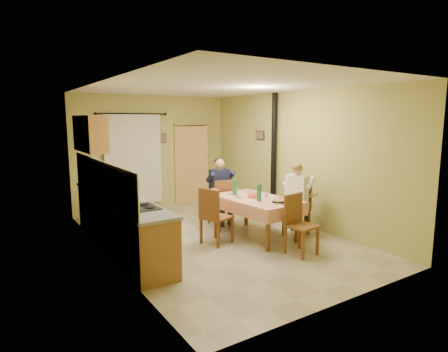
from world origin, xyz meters
TOP-DOWN VIEW (x-y plane):
  - floor at (0.00, 0.00)m, footprint 4.00×6.00m
  - room_shell at (0.00, 0.00)m, footprint 4.04×6.04m
  - kitchen_run at (-1.71, 0.40)m, footprint 0.64×3.64m
  - upper_cabinets at (-1.82, 1.70)m, footprint 0.35×1.40m
  - curtain at (-0.55, 2.90)m, footprint 1.70×0.07m
  - doorway at (1.04, 2.92)m, footprint 0.96×0.26m
  - dining_table at (0.66, -0.38)m, footprint 1.15×1.74m
  - tableware at (0.68, -0.48)m, footprint 0.84×1.57m
  - chair_far at (0.56, 0.72)m, footprint 0.46×0.46m
  - chair_near at (0.74, -1.50)m, footprint 0.48×0.48m
  - chair_right at (1.42, -0.69)m, footprint 0.54×0.54m
  - chair_left at (-0.16, -0.28)m, footprint 0.58×0.58m
  - man_far at (0.56, 0.73)m, footprint 0.61×0.50m
  - man_right at (1.40, -0.70)m, footprint 0.58×0.65m
  - stove_flue at (1.90, 0.60)m, footprint 0.24×0.24m
  - picture_back at (0.25, 2.97)m, footprint 0.19×0.03m
  - picture_right at (1.97, 1.20)m, footprint 0.03×0.31m

SIDE VIEW (x-z plane):
  - floor at x=0.00m, z-range -0.01..0.01m
  - chair_far at x=0.56m, z-range -0.20..0.78m
  - chair_right at x=1.42m, z-range -0.20..0.78m
  - chair_near at x=0.74m, z-range -0.21..0.79m
  - chair_left at x=-0.16m, z-range -0.22..0.81m
  - dining_table at x=0.66m, z-range 0.00..0.76m
  - kitchen_run at x=-1.71m, z-range -0.30..1.26m
  - tableware at x=0.68m, z-range 0.66..0.99m
  - man_far at x=0.56m, z-range 0.18..1.57m
  - man_right at x=1.40m, z-range 0.18..1.57m
  - stove_flue at x=1.90m, z-range -0.38..2.42m
  - doorway at x=1.04m, z-range -0.02..2.13m
  - curtain at x=-0.55m, z-range 0.15..2.37m
  - picture_back at x=0.25m, z-range 1.64..1.86m
  - room_shell at x=0.00m, z-range 0.41..3.23m
  - picture_right at x=1.97m, z-range 1.75..1.96m
  - upper_cabinets at x=-1.82m, z-range 1.60..2.30m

